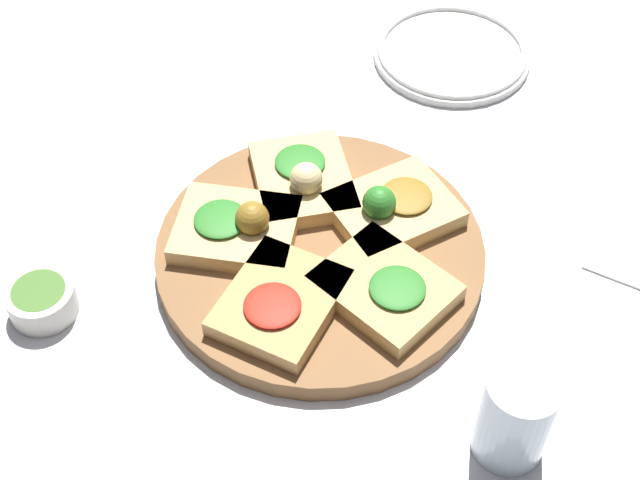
% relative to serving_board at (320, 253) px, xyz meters
% --- Properties ---
extents(ground_plane, '(3.00, 3.00, 0.00)m').
position_rel_serving_board_xyz_m(ground_plane, '(0.00, 0.00, -0.01)').
color(ground_plane, silver).
extents(serving_board, '(0.34, 0.34, 0.02)m').
position_rel_serving_board_xyz_m(serving_board, '(0.00, 0.00, 0.00)').
color(serving_board, brown).
rests_on(serving_board, ground_plane).
extents(focaccia_slice_0, '(0.12, 0.10, 0.03)m').
position_rel_serving_board_xyz_m(focaccia_slice_0, '(-0.09, 0.00, 0.02)').
color(focaccia_slice_0, tan).
rests_on(focaccia_slice_0, serving_board).
extents(focaccia_slice_1, '(0.13, 0.15, 0.03)m').
position_rel_serving_board_xyz_m(focaccia_slice_1, '(-0.03, -0.08, 0.02)').
color(focaccia_slice_1, tan).
rests_on(focaccia_slice_1, serving_board).
extents(focaccia_slice_2, '(0.16, 0.15, 0.05)m').
position_rel_serving_board_xyz_m(focaccia_slice_2, '(0.07, -0.05, 0.02)').
color(focaccia_slice_2, '#DBB775').
rests_on(focaccia_slice_2, serving_board).
extents(focaccia_slice_3, '(0.16, 0.15, 0.05)m').
position_rel_serving_board_xyz_m(focaccia_slice_3, '(0.07, 0.05, 0.02)').
color(focaccia_slice_3, '#DBB775').
rests_on(focaccia_slice_3, serving_board).
extents(focaccia_slice_4, '(0.13, 0.14, 0.05)m').
position_rel_serving_board_xyz_m(focaccia_slice_4, '(-0.02, 0.08, 0.02)').
color(focaccia_slice_4, '#DBB775').
rests_on(focaccia_slice_4, serving_board).
extents(plate_right, '(0.20, 0.20, 0.02)m').
position_rel_serving_board_xyz_m(plate_right, '(0.38, -0.01, -0.00)').
color(plate_right, white).
rests_on(plate_right, ground_plane).
extents(water_glass, '(0.06, 0.06, 0.10)m').
position_rel_serving_board_xyz_m(water_glass, '(-0.12, -0.24, 0.04)').
color(water_glass, silver).
rests_on(water_glass, ground_plane).
extents(dipping_bowl, '(0.07, 0.07, 0.03)m').
position_rel_serving_board_xyz_m(dipping_bowl, '(-0.18, 0.22, 0.01)').
color(dipping_bowl, silver).
rests_on(dipping_bowl, ground_plane).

